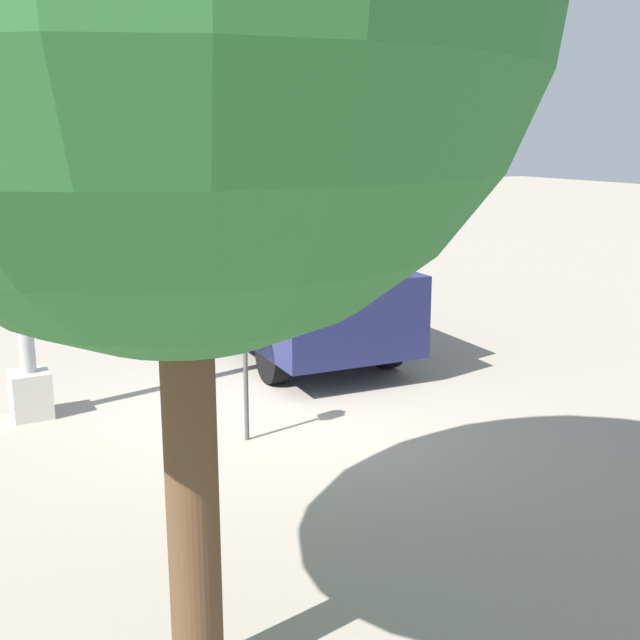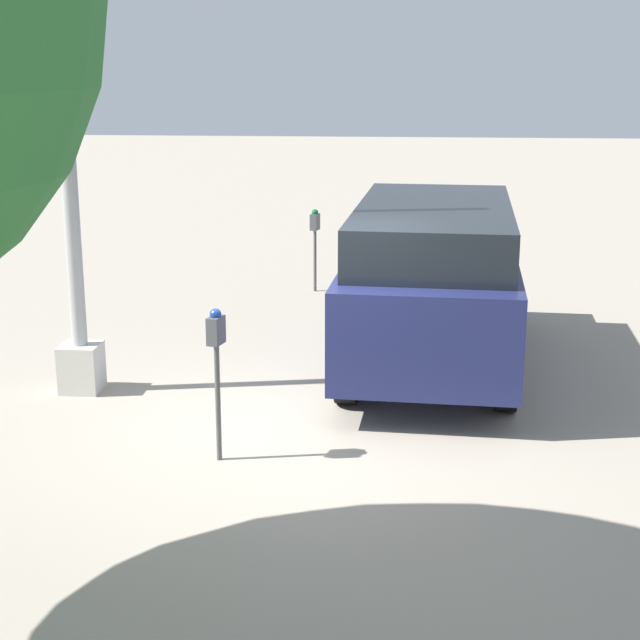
# 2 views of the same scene
# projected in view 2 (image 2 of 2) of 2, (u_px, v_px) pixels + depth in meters

# --- Properties ---
(ground_plane) EXTENTS (80.00, 80.00, 0.00)m
(ground_plane) POSITION_uv_depth(u_px,v_px,m) (296.00, 432.00, 9.97)
(ground_plane) COLOR gray
(parking_meter_near) EXTENTS (0.22, 0.16, 1.48)m
(parking_meter_near) POSITION_uv_depth(u_px,v_px,m) (216.00, 349.00, 9.01)
(parking_meter_near) COLOR #4C4C4C
(parking_meter_near) RESTS_ON ground
(parking_meter_far) EXTENTS (0.22, 0.16, 1.35)m
(parking_meter_far) POSITION_uv_depth(u_px,v_px,m) (315.00, 231.00, 15.83)
(parking_meter_far) COLOR #4C4C4C
(parking_meter_far) RESTS_ON ground
(lamp_post) EXTENTS (0.44, 0.44, 6.91)m
(lamp_post) POSITION_uv_depth(u_px,v_px,m) (68.00, 169.00, 10.59)
(lamp_post) COLOR beige
(lamp_post) RESTS_ON ground
(parked_van) EXTENTS (5.08, 2.24, 2.01)m
(parked_van) POSITION_uv_depth(u_px,v_px,m) (433.00, 278.00, 11.90)
(parked_van) COLOR navy
(parked_van) RESTS_ON ground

